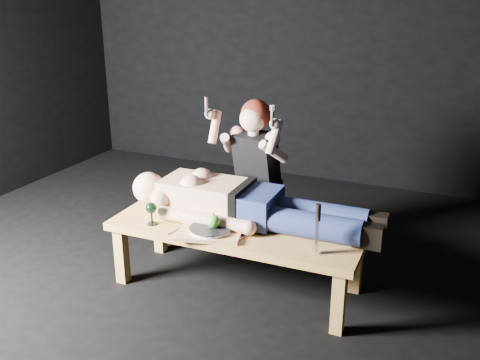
# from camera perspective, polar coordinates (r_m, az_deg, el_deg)

# --- Properties ---
(ground) EXTENTS (5.00, 5.00, 0.00)m
(ground) POSITION_cam_1_polar(r_m,az_deg,el_deg) (3.77, -5.33, -10.89)
(ground) COLOR black
(ground) RESTS_ON ground
(back_wall) EXTENTS (5.00, 0.00, 5.00)m
(back_wall) POSITION_cam_1_polar(r_m,az_deg,el_deg) (5.58, 7.14, 15.23)
(back_wall) COLOR black
(back_wall) RESTS_ON ground
(table) EXTENTS (1.67, 0.65, 0.45)m
(table) POSITION_cam_1_polar(r_m,az_deg,el_deg) (3.63, -0.32, -8.08)
(table) COLOR tan
(table) RESTS_ON ground
(lying_man) EXTENTS (1.84, 0.59, 0.29)m
(lying_man) POSITION_cam_1_polar(r_m,az_deg,el_deg) (3.54, 1.20, -2.17)
(lying_man) COLOR tan
(lying_man) RESTS_ON table
(kneeling_woman) EXTENTS (0.76, 0.83, 1.22)m
(kneeling_woman) POSITION_cam_1_polar(r_m,az_deg,el_deg) (4.02, 2.29, 0.69)
(kneeling_woman) COLOR black
(kneeling_woman) RESTS_ON ground
(serving_tray) EXTENTS (0.45, 0.37, 0.02)m
(serving_tray) POSITION_cam_1_polar(r_m,az_deg,el_deg) (3.41, -3.17, -5.55)
(serving_tray) COLOR tan
(serving_tray) RESTS_ON table
(plate) EXTENTS (0.32, 0.32, 0.02)m
(plate) POSITION_cam_1_polar(r_m,az_deg,el_deg) (3.40, -3.17, -5.21)
(plate) COLOR white
(plate) RESTS_ON serving_tray
(apple) EXTENTS (0.09, 0.09, 0.09)m
(apple) POSITION_cam_1_polar(r_m,az_deg,el_deg) (3.38, -2.79, -4.40)
(apple) COLOR green
(apple) RESTS_ON plate
(goblet) EXTENTS (0.08, 0.08, 0.15)m
(goblet) POSITION_cam_1_polar(r_m,az_deg,el_deg) (3.56, -9.35, -3.53)
(goblet) COLOR black
(goblet) RESTS_ON table
(fork_flat) EXTENTS (0.04, 0.18, 0.01)m
(fork_flat) POSITION_cam_1_polar(r_m,az_deg,el_deg) (3.49, -6.83, -5.21)
(fork_flat) COLOR #B2B2B7
(fork_flat) RESTS_ON table
(knife_flat) EXTENTS (0.07, 0.17, 0.01)m
(knife_flat) POSITION_cam_1_polar(r_m,az_deg,el_deg) (3.34, 0.03, -6.25)
(knife_flat) COLOR #B2B2B7
(knife_flat) RESTS_ON table
(spoon_flat) EXTENTS (0.15, 0.12, 0.01)m
(spoon_flat) POSITION_cam_1_polar(r_m,az_deg,el_deg) (3.44, -0.70, -5.45)
(spoon_flat) COLOR #B2B2B7
(spoon_flat) RESTS_ON table
(carving_knife) EXTENTS (0.04, 0.04, 0.31)m
(carving_knife) POSITION_cam_1_polar(r_m,az_deg,el_deg) (3.14, 8.20, -5.19)
(carving_knife) COLOR #B2B2B7
(carving_knife) RESTS_ON table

